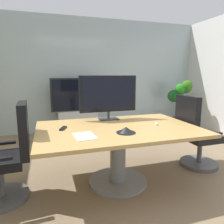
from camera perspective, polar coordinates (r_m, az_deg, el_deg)
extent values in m
plane|color=#7A664C|center=(2.91, 4.21, -18.34)|extent=(6.99, 6.99, 0.00)
cube|color=#9EB2B7|center=(5.26, -7.06, 9.94)|extent=(5.99, 0.10, 2.73)
cube|color=#B2894C|center=(2.61, 1.65, -4.62)|extent=(1.97, 1.29, 0.04)
cylinder|color=slate|center=(2.73, 1.60, -12.15)|extent=(0.20, 0.20, 0.70)
cylinder|color=slate|center=(2.87, 1.57, -18.34)|extent=(0.76, 0.76, 0.03)
cylinder|color=#4C4C51|center=(2.81, -27.77, -20.03)|extent=(0.56, 0.56, 0.06)
cylinder|color=#4C4C51|center=(2.71, -28.15, -16.16)|extent=(0.07, 0.07, 0.36)
cube|color=black|center=(2.50, -23.07, -4.49)|extent=(0.12, 0.46, 0.60)
cube|color=black|center=(2.83, -27.71, -7.62)|extent=(0.28, 0.07, 0.03)
cylinder|color=#4C4C51|center=(3.58, 22.68, -12.91)|extent=(0.56, 0.56, 0.06)
cylinder|color=#4C4C51|center=(3.50, 22.92, -9.74)|extent=(0.07, 0.07, 0.36)
cube|color=black|center=(3.44, 23.18, -6.28)|extent=(0.48, 0.48, 0.10)
cube|color=black|center=(3.19, 19.92, -1.19)|extent=(0.09, 0.46, 0.60)
cube|color=black|center=(3.21, 26.09, -5.43)|extent=(0.28, 0.05, 0.03)
cube|color=black|center=(3.59, 20.36, -3.43)|extent=(0.28, 0.05, 0.03)
cube|color=#333338|center=(3.04, -0.94, -1.92)|extent=(0.28, 0.18, 0.02)
cylinder|color=#333338|center=(3.03, -0.95, -0.85)|extent=(0.04, 0.04, 0.10)
cube|color=black|center=(2.99, -1.03, 5.03)|extent=(0.84, 0.04, 0.52)
cube|color=black|center=(2.98, -0.92, 4.99)|extent=(0.77, 0.01, 0.47)
cube|color=#B7BABC|center=(5.00, -9.33, -2.73)|extent=(0.90, 0.36, 0.55)
cube|color=black|center=(4.88, -9.52, 4.74)|extent=(1.20, 0.06, 0.76)
cube|color=black|center=(4.84, -9.46, 4.70)|extent=(1.12, 0.01, 0.69)
cylinder|color=brown|center=(5.68, 17.86, -2.82)|extent=(0.34, 0.34, 0.30)
cylinder|color=brown|center=(5.61, 18.07, 0.86)|extent=(0.05, 0.05, 0.44)
sphere|color=#256236|center=(5.68, 19.81, 6.28)|extent=(0.27, 0.27, 0.27)
sphere|color=#186B31|center=(5.78, 18.19, 5.47)|extent=(0.24, 0.24, 0.24)
sphere|color=#205A26|center=(5.70, 16.62, 4.22)|extent=(0.33, 0.33, 0.33)
sphere|color=#155B21|center=(5.50, 17.32, 4.16)|extent=(0.21, 0.21, 0.21)
sphere|color=#217D1D|center=(5.44, 18.28, 6.12)|extent=(0.25, 0.25, 0.25)
sphere|color=#306B15|center=(5.47, 19.93, 6.84)|extent=(0.26, 0.26, 0.26)
cone|color=black|center=(2.35, 3.85, -4.92)|extent=(0.19, 0.19, 0.07)
cylinder|color=black|center=(2.36, 3.84, -5.64)|extent=(0.22, 0.22, 0.01)
cube|color=black|center=(2.59, -13.28, -4.36)|extent=(0.11, 0.18, 0.02)
cube|color=silver|center=(2.80, 12.12, -3.19)|extent=(0.08, 0.12, 0.02)
cube|color=white|center=(2.24, -7.52, -6.58)|extent=(0.23, 0.32, 0.01)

